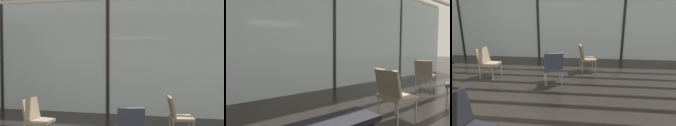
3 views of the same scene
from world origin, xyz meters
The scene contains 10 objects.
ground_plane centered at (0.00, 0.00, 0.00)m, with size 60.00×60.00×0.00m, color black.
glass_curtain_wall centered at (0.00, 5.20, 1.68)m, with size 14.00×0.08×3.36m, color silver.
window_mullion_0 centered at (-3.50, 5.20, 1.68)m, with size 0.10×0.12×3.36m, color black.
window_mullion_1 centered at (0.00, 5.20, 1.68)m, with size 0.10×0.12×3.36m, color black.
window_mullion_2 centered at (3.50, 5.20, 1.68)m, with size 0.10×0.12×3.36m, color black.
parked_airplane centered at (-0.58, 11.24, 2.18)m, with size 14.40×4.36×4.36m.
lounge_chair_0 centered at (1.99, 3.35, 0.49)m, with size 0.61×0.57×0.87m.
lounge_chair_1 centered at (0.52, -0.67, 0.49)m, with size 0.62×0.58×0.87m.
lounge_chair_2 centered at (-0.88, 2.43, 0.49)m, with size 0.59×0.55×0.87m.
lounge_chair_4 centered at (1.15, 2.07, 0.49)m, with size 0.62×0.65×0.87m.
Camera 3 is at (1.95, -2.43, 1.77)m, focal length 28.97 mm.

